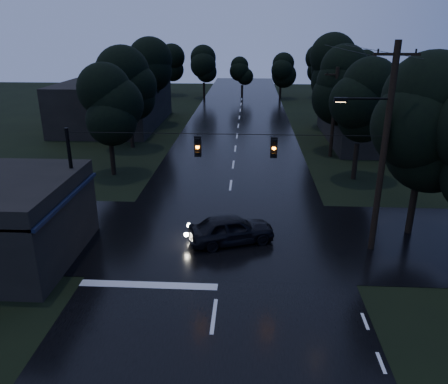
# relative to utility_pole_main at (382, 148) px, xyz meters

# --- Properties ---
(main_road) EXTENTS (12.00, 120.00, 0.02)m
(main_road) POSITION_rel_utility_pole_main_xyz_m (-7.41, 19.00, -5.26)
(main_road) COLOR black
(main_road) RESTS_ON ground
(cross_street) EXTENTS (60.00, 9.00, 0.02)m
(cross_street) POSITION_rel_utility_pole_main_xyz_m (-7.41, 1.00, -5.26)
(cross_street) COLOR black
(cross_street) RESTS_ON ground
(building_far_right) EXTENTS (10.00, 14.00, 4.40)m
(building_far_right) POSITION_rel_utility_pole_main_xyz_m (6.59, 23.00, -3.06)
(building_far_right) COLOR black
(building_far_right) RESTS_ON ground
(building_far_left) EXTENTS (10.00, 16.00, 5.00)m
(building_far_left) POSITION_rel_utility_pole_main_xyz_m (-21.41, 29.00, -2.76)
(building_far_left) COLOR black
(building_far_left) RESTS_ON ground
(utility_pole_main) EXTENTS (3.50, 0.30, 10.00)m
(utility_pole_main) POSITION_rel_utility_pole_main_xyz_m (0.00, 0.00, 0.00)
(utility_pole_main) COLOR black
(utility_pole_main) RESTS_ON ground
(utility_pole_far) EXTENTS (2.00, 0.30, 7.50)m
(utility_pole_far) POSITION_rel_utility_pole_main_xyz_m (0.89, 17.00, -1.38)
(utility_pole_far) COLOR black
(utility_pole_far) RESTS_ON ground
(anchor_pole_left) EXTENTS (0.18, 0.18, 6.00)m
(anchor_pole_left) POSITION_rel_utility_pole_main_xyz_m (-14.91, 0.00, -2.26)
(anchor_pole_left) COLOR black
(anchor_pole_left) RESTS_ON ground
(span_signals) EXTENTS (15.00, 0.37, 1.12)m
(span_signals) POSITION_rel_utility_pole_main_xyz_m (-6.85, -0.01, -0.01)
(span_signals) COLOR black
(span_signals) RESTS_ON ground
(tree_corner_near) EXTENTS (4.48, 4.48, 9.44)m
(tree_corner_near) POSITION_rel_utility_pole_main_xyz_m (2.59, 2.00, 0.74)
(tree_corner_near) COLOR black
(tree_corner_near) RESTS_ON ground
(tree_left_a) EXTENTS (3.92, 3.92, 8.26)m
(tree_left_a) POSITION_rel_utility_pole_main_xyz_m (-16.41, 11.00, -0.02)
(tree_left_a) COLOR black
(tree_left_a) RESTS_ON ground
(tree_left_b) EXTENTS (4.20, 4.20, 8.85)m
(tree_left_b) POSITION_rel_utility_pole_main_xyz_m (-17.01, 19.00, 0.36)
(tree_left_b) COLOR black
(tree_left_b) RESTS_ON ground
(tree_left_c) EXTENTS (4.48, 4.48, 9.44)m
(tree_left_c) POSITION_rel_utility_pole_main_xyz_m (-17.61, 29.00, 0.74)
(tree_left_c) COLOR black
(tree_left_c) RESTS_ON ground
(tree_right_a) EXTENTS (4.20, 4.20, 8.85)m
(tree_right_a) POSITION_rel_utility_pole_main_xyz_m (1.59, 11.00, 0.36)
(tree_right_a) COLOR black
(tree_right_a) RESTS_ON ground
(tree_right_b) EXTENTS (4.48, 4.48, 9.44)m
(tree_right_b) POSITION_rel_utility_pole_main_xyz_m (2.19, 19.00, 0.74)
(tree_right_b) COLOR black
(tree_right_b) RESTS_ON ground
(tree_right_c) EXTENTS (4.76, 4.76, 10.03)m
(tree_right_c) POSITION_rel_utility_pole_main_xyz_m (2.79, 29.00, 1.11)
(tree_right_c) COLOR black
(tree_right_c) RESTS_ON ground
(car) EXTENTS (4.79, 3.15, 1.51)m
(car) POSITION_rel_utility_pole_main_xyz_m (-7.01, 0.28, -4.50)
(car) COLOR black
(car) RESTS_ON ground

